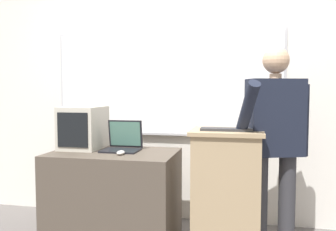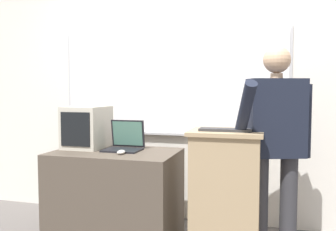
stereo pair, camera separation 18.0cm
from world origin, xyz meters
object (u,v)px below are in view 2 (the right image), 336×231
side_desk (116,195)px  crt_monitor (87,127)px  wireless_keyboard (226,130)px  person_presenter (275,138)px  lectern_podium (226,194)px  laptop (125,141)px  computer_mouse_by_laptop (121,152)px

side_desk → crt_monitor: bearing=160.8°
wireless_keyboard → crt_monitor: crt_monitor is taller
person_presenter → wireless_keyboard: (-0.36, -0.15, 0.06)m
lectern_podium → laptop: 0.97m
person_presenter → laptop: size_ratio=5.18×
side_desk → person_presenter: (1.30, 0.03, 0.54)m
laptop → lectern_podium: bearing=-9.9°
wireless_keyboard → computer_mouse_by_laptop: (-0.84, -0.00, -0.21)m
lectern_podium → crt_monitor: 1.36m
laptop → computer_mouse_by_laptop: laptop is taller
crt_monitor → lectern_podium: bearing=-7.8°
wireless_keyboard → person_presenter: bearing=22.5°
side_desk → computer_mouse_by_laptop: bearing=-49.0°
crt_monitor → person_presenter: bearing=-3.0°
person_presenter → computer_mouse_by_laptop: size_ratio=16.11×
lectern_podium → person_presenter: (0.36, 0.09, 0.43)m
lectern_podium → person_presenter: person_presenter is taller
laptop → wireless_keyboard: laptop is taller
side_desk → computer_mouse_by_laptop: size_ratio=10.47×
side_desk → crt_monitor: size_ratio=2.55×
laptop → wireless_keyboard: bearing=-13.4°
person_presenter → crt_monitor: (-1.63, 0.08, 0.03)m
person_presenter → laptop: person_presenter is taller
side_desk → computer_mouse_by_laptop: 0.43m
side_desk → crt_monitor: crt_monitor is taller
computer_mouse_by_laptop → lectern_podium: bearing=4.1°
wireless_keyboard → computer_mouse_by_laptop: bearing=-179.8°
laptop → crt_monitor: bearing=177.1°
wireless_keyboard → lectern_podium: bearing=89.0°
side_desk → computer_mouse_by_laptop: computer_mouse_by_laptop is taller
side_desk → computer_mouse_by_laptop: (0.11, -0.12, 0.40)m
crt_monitor → wireless_keyboard: bearing=-10.4°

